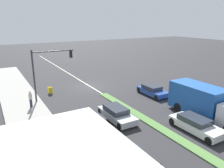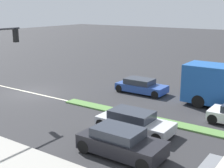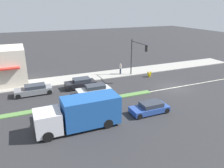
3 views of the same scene
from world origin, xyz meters
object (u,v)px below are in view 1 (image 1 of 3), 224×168
Objects in this scene: suv_grey at (138,167)px; van_white at (196,125)px; traffic_signal_main at (47,66)px; pedestrian at (31,99)px; warning_aframe_sign at (50,90)px; sedan_silver at (117,114)px; coupe_blue at (152,90)px; sedan_dark at (93,124)px; delivery_truck at (205,102)px.

van_white is at bearing -164.57° from suv_grey.
traffic_signal_main is 15.86m from van_white.
warning_aframe_sign is at bearing -128.69° from pedestrian.
warning_aframe_sign is 0.19× the size of suv_grey.
traffic_signal_main reaches higher than sedan_silver.
sedan_silver is at bearing -111.86° from suv_grey.
coupe_blue is (-2.80, -8.61, -0.01)m from van_white.
suv_grey is at bearing 15.43° from van_white.
pedestrian is 9.03m from sedan_silver.
sedan_dark is at bearing 92.36° from warning_aframe_sign.
pedestrian reaches higher than suv_grey.
traffic_signal_main is 3.94m from pedestrian.
delivery_truck is 1.75× the size of sedan_silver.
warning_aframe_sign is 17.02m from van_white.
sedan_dark is (-1.12, 9.05, -3.26)m from traffic_signal_main.
delivery_truck reaches higher than warning_aframe_sign.
suv_grey is (-0.46, 17.18, 0.19)m from warning_aframe_sign.
suv_grey is 6.03m from sedan_dark.
coupe_blue is at bearing 158.10° from traffic_signal_main.
traffic_signal_main is 9.68m from sedan_dark.
suv_grey is at bearing 18.48° from delivery_truck.
delivery_truck is at bearing 153.19° from sedan_silver.
coupe_blue is (-10.46, 6.58, 0.14)m from warning_aframe_sign.
traffic_signal_main is 4.12m from warning_aframe_sign.
traffic_signal_main is at bearing -145.98° from pedestrian.
van_white is at bearing 116.75° from warning_aframe_sign.
suv_grey is (7.20, 1.99, 0.05)m from van_white.
van_white is at bearing 132.35° from pedestrian.
pedestrian is 0.23× the size of delivery_truck.
traffic_signal_main is 1.38× the size of sedan_dark.
coupe_blue is at bearing -133.33° from suv_grey.
traffic_signal_main is at bearing -46.52° from delivery_truck.
delivery_truck is at bearing 142.56° from pedestrian.
traffic_signal_main reaches higher than coupe_blue.
sedan_silver is 1.06× the size of sedan_dark.
van_white is at bearing 71.99° from coupe_blue.
sedan_dark is at bearing -15.03° from delivery_truck.
delivery_truck is (-11.12, 11.73, -2.43)m from traffic_signal_main.
warning_aframe_sign is (-2.90, -3.62, -0.60)m from pedestrian.
warning_aframe_sign is at bearing -32.18° from coupe_blue.
sedan_silver is 0.96× the size of suv_grey.
van_white is (-7.66, 15.20, 0.14)m from warning_aframe_sign.
pedestrian is 16.83m from delivery_truck.
pedestrian is 13.98m from suv_grey.
warning_aframe_sign is at bearing -107.49° from traffic_signal_main.
van_white is 1.09× the size of coupe_blue.
pedestrian is 0.38× the size of suv_grey.
coupe_blue is 0.99× the size of sedan_dark.
van_white is 9.06m from coupe_blue.
sedan_dark is (2.80, 0.95, 0.07)m from sedan_silver.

